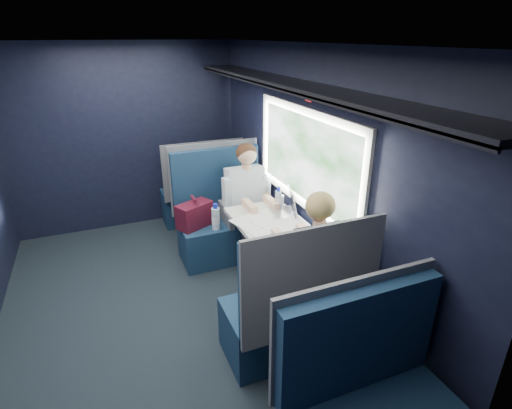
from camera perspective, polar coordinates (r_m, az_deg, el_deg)
name	(u,v)px	position (r m, az deg, el deg)	size (l,w,h in m)	color
ground	(165,315)	(3.88, -12.85, -15.13)	(2.80, 4.20, 0.01)	black
room_shell	(151,159)	(3.20, -14.78, 6.34)	(3.00, 4.40, 2.40)	black
table	(269,230)	(3.76, 1.87, -3.72)	(0.62, 1.00, 0.74)	#54565E
seat_bay_near	(221,220)	(4.53, -5.00, -2.23)	(1.07, 0.62, 1.26)	#0C2038
seat_bay_far	(294,312)	(3.16, 5.38, -15.02)	(1.04, 0.62, 1.26)	#0C2038
seat_row_front	(201,193)	(5.36, -7.81, 1.62)	(1.04, 0.51, 1.16)	#0C2038
seat_row_back	(368,409)	(2.62, 15.74, -26.32)	(1.04, 0.51, 1.16)	#0C2038
man	(249,198)	(4.34, -1.06, 0.95)	(0.53, 0.56, 1.32)	black
woman	(313,259)	(3.21, 8.21, -7.74)	(0.53, 0.56, 1.32)	black
papers	(276,227)	(3.64, 2.91, -3.25)	(0.53, 0.77, 0.01)	white
laptop	(287,206)	(3.93, 4.42, -0.29)	(0.32, 0.36, 0.23)	silver
bottle_small	(278,199)	(4.00, 3.21, 0.80)	(0.07, 0.07, 0.23)	silver
cup	(281,200)	(4.13, 3.53, 0.72)	(0.07, 0.07, 0.09)	white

